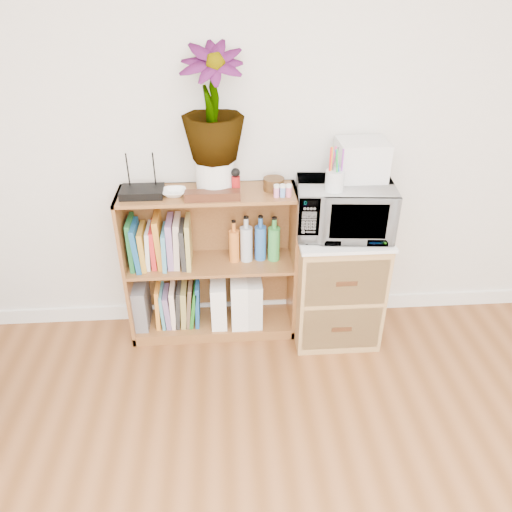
{
  "coord_description": "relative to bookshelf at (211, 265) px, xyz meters",
  "views": [
    {
      "loc": [
        -0.26,
        -0.44,
        2.06
      ],
      "look_at": [
        -0.09,
        1.95,
        0.62
      ],
      "focal_mm": 35.0,
      "sensor_mm": 36.0,
      "label": 1
    }
  ],
  "objects": [
    {
      "name": "router",
      "position": [
        -0.35,
        -0.02,
        0.5
      ],
      "size": [
        0.23,
        0.16,
        0.04
      ],
      "primitive_type": "cube",
      "color": "black",
      "rests_on": "bookshelf"
    },
    {
      "name": "magazine_holder_right",
      "position": [
        0.25,
        -0.01,
        -0.25
      ],
      "size": [
        0.1,
        0.25,
        0.31
      ],
      "primitive_type": "cube",
      "color": "silver",
      "rests_on": "bookshelf"
    },
    {
      "name": "skirting_board",
      "position": [
        0.35,
        0.14,
        -0.42
      ],
      "size": [
        4.0,
        0.02,
        0.1
      ],
      "primitive_type": "cube",
      "color": "white",
      "rests_on": "ground"
    },
    {
      "name": "cookbooks",
      "position": [
        -0.28,
        0.0,
        0.16
      ],
      "size": [
        0.35,
        0.2,
        0.31
      ],
      "color": "#1B6630",
      "rests_on": "bookshelf"
    },
    {
      "name": "file_box",
      "position": [
        -0.44,
        0.0,
        -0.26
      ],
      "size": [
        0.08,
        0.22,
        0.28
      ],
      "primitive_type": "cube",
      "color": "slate",
      "rests_on": "bookshelf"
    },
    {
      "name": "kokeshi_doll",
      "position": [
        0.16,
        -0.04,
        0.53
      ],
      "size": [
        0.05,
        0.05,
        0.1
      ],
      "primitive_type": "cylinder",
      "color": "maroon",
      "rests_on": "bookshelf"
    },
    {
      "name": "pen_cup",
      "position": [
        0.67,
        -0.15,
        0.59
      ],
      "size": [
        0.1,
        0.1,
        0.11
      ],
      "primitive_type": "cylinder",
      "color": "silver",
      "rests_on": "microwave"
    },
    {
      "name": "white_bowl",
      "position": [
        -0.18,
        -0.03,
        0.49
      ],
      "size": [
        0.13,
        0.13,
        0.03
      ],
      "primitive_type": "imported",
      "color": "white",
      "rests_on": "bookshelf"
    },
    {
      "name": "microwave",
      "position": [
        0.75,
        -0.08,
        0.39
      ],
      "size": [
        0.55,
        0.4,
        0.29
      ],
      "primitive_type": "imported",
      "rotation": [
        0.0,
        0.0,
        -0.09
      ],
      "color": "white",
      "rests_on": "wicker_unit"
    },
    {
      "name": "plant_pot",
      "position": [
        0.05,
        0.02,
        0.56
      ],
      "size": [
        0.21,
        0.21,
        0.18
      ],
      "primitive_type": "cylinder",
      "color": "silver",
      "rests_on": "bookshelf"
    },
    {
      "name": "trinket_box",
      "position": [
        0.03,
        -0.1,
        0.5
      ],
      "size": [
        0.29,
        0.07,
        0.05
      ],
      "primitive_type": "cube",
      "color": "#32170D",
      "rests_on": "bookshelf"
    },
    {
      "name": "liquor_bottles",
      "position": [
        0.26,
        -0.0,
        0.16
      ],
      "size": [
        0.3,
        0.07,
        0.28
      ],
      "color": "orange",
      "rests_on": "bookshelf"
    },
    {
      "name": "lower_books",
      "position": [
        -0.22,
        -0.0,
        -0.27
      ],
      "size": [
        0.28,
        0.19,
        0.29
      ],
      "color": "orange",
      "rests_on": "bookshelf"
    },
    {
      "name": "wicker_unit",
      "position": [
        0.75,
        -0.08,
        -0.12
      ],
      "size": [
        0.5,
        0.45,
        0.7
      ],
      "primitive_type": "cube",
      "color": "#9E7542",
      "rests_on": "ground"
    },
    {
      "name": "paint_jars",
      "position": [
        0.41,
        -0.09,
        0.5
      ],
      "size": [
        0.12,
        0.04,
        0.06
      ],
      "primitive_type": "cube",
      "color": "#D07380",
      "rests_on": "bookshelf"
    },
    {
      "name": "wooden_bowl",
      "position": [
        0.37,
        0.01,
        0.51
      ],
      "size": [
        0.12,
        0.12,
        0.07
      ],
      "primitive_type": "cylinder",
      "color": "#34200E",
      "rests_on": "bookshelf"
    },
    {
      "name": "potted_plant",
      "position": [
        0.05,
        0.02,
        0.95
      ],
      "size": [
        0.33,
        0.33,
        0.58
      ],
      "primitive_type": "imported",
      "color": "#29682A",
      "rests_on": "plant_pot"
    },
    {
      "name": "magazine_holder_mid",
      "position": [
        0.16,
        -0.01,
        -0.25
      ],
      "size": [
        0.1,
        0.25,
        0.32
      ],
      "primitive_type": "cube",
      "color": "white",
      "rests_on": "bookshelf"
    },
    {
      "name": "magazine_holder_left",
      "position": [
        0.03,
        -0.01,
        -0.26
      ],
      "size": [
        0.09,
        0.24,
        0.3
      ],
      "primitive_type": "cube",
      "color": "white",
      "rests_on": "bookshelf"
    },
    {
      "name": "small_appliance",
      "position": [
        0.84,
        0.01,
        0.64
      ],
      "size": [
        0.27,
        0.22,
        0.21
      ],
      "primitive_type": "cube",
      "color": "silver",
      "rests_on": "microwave"
    },
    {
      "name": "bookshelf",
      "position": [
        0.0,
        0.0,
        0.0
      ],
      "size": [
        1.0,
        0.3,
        0.95
      ],
      "primitive_type": "cube",
      "color": "brown",
      "rests_on": "ground"
    }
  ]
}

